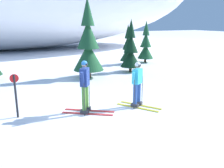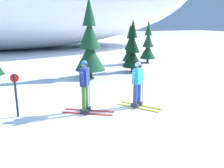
{
  "view_description": "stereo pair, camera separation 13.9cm",
  "coord_description": "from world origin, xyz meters",
  "px_view_note": "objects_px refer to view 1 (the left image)",
  "views": [
    {
      "loc": [
        -2.55,
        -7.59,
        3.12
      ],
      "look_at": [
        0.94,
        0.07,
        0.95
      ],
      "focal_mm": 39.32,
      "sensor_mm": 36.0,
      "label": 1
    },
    {
      "loc": [
        -2.42,
        -7.65,
        3.12
      ],
      "look_at": [
        0.94,
        0.07,
        0.95
      ],
      "focal_mm": 39.32,
      "sensor_mm": 36.0,
      "label": 2
    }
  ],
  "objects_px": {
    "skier_cyan_jacket": "(137,84)",
    "pine_tree_far_right": "(146,45)",
    "pine_tree_center": "(131,50)",
    "pine_tree_center_right": "(128,48)",
    "trail_marker_post": "(16,93)",
    "pine_tree_center_left": "(88,45)",
    "skier_navy_jacket": "(85,86)"
  },
  "relations": [
    {
      "from": "trail_marker_post",
      "to": "pine_tree_center",
      "type": "bearing_deg",
      "value": 35.95
    },
    {
      "from": "skier_navy_jacket",
      "to": "trail_marker_post",
      "type": "bearing_deg",
      "value": 167.02
    },
    {
      "from": "pine_tree_center_left",
      "to": "pine_tree_center_right",
      "type": "xyz_separation_m",
      "value": [
        4.03,
        2.9,
        -0.62
      ]
    },
    {
      "from": "trail_marker_post",
      "to": "pine_tree_center_right",
      "type": "bearing_deg",
      "value": 42.79
    },
    {
      "from": "pine_tree_far_right",
      "to": "trail_marker_post",
      "type": "bearing_deg",
      "value": -141.49
    },
    {
      "from": "pine_tree_far_right",
      "to": "pine_tree_center",
      "type": "bearing_deg",
      "value": -135.74
    },
    {
      "from": "skier_cyan_jacket",
      "to": "trail_marker_post",
      "type": "xyz_separation_m",
      "value": [
        -4.16,
        0.7,
        -0.04
      ]
    },
    {
      "from": "pine_tree_center_right",
      "to": "pine_tree_far_right",
      "type": "xyz_separation_m",
      "value": [
        1.69,
        0.28,
        0.1
      ]
    },
    {
      "from": "skier_navy_jacket",
      "to": "pine_tree_center_right",
      "type": "bearing_deg",
      "value": 53.6
    },
    {
      "from": "pine_tree_center_left",
      "to": "pine_tree_center_right",
      "type": "distance_m",
      "value": 5.0
    },
    {
      "from": "pine_tree_center",
      "to": "trail_marker_post",
      "type": "relative_size",
      "value": 2.2
    },
    {
      "from": "skier_navy_jacket",
      "to": "pine_tree_center_right",
      "type": "relative_size",
      "value": 0.63
    },
    {
      "from": "trail_marker_post",
      "to": "pine_tree_far_right",
      "type": "bearing_deg",
      "value": 38.51
    },
    {
      "from": "skier_cyan_jacket",
      "to": "skier_navy_jacket",
      "type": "bearing_deg",
      "value": 174.33
    },
    {
      "from": "skier_navy_jacket",
      "to": "pine_tree_far_right",
      "type": "height_order",
      "value": "pine_tree_far_right"
    },
    {
      "from": "pine_tree_center_left",
      "to": "trail_marker_post",
      "type": "bearing_deg",
      "value": -131.61
    },
    {
      "from": "skier_navy_jacket",
      "to": "pine_tree_center_left",
      "type": "xyz_separation_m",
      "value": [
        1.91,
        5.15,
        0.87
      ]
    },
    {
      "from": "pine_tree_center",
      "to": "pine_tree_center_right",
      "type": "relative_size",
      "value": 1.12
    },
    {
      "from": "skier_cyan_jacket",
      "to": "pine_tree_center",
      "type": "distance_m",
      "value": 6.52
    },
    {
      "from": "pine_tree_center",
      "to": "pine_tree_center_right",
      "type": "xyz_separation_m",
      "value": [
        1.09,
        2.43,
        -0.14
      ]
    },
    {
      "from": "pine_tree_center_left",
      "to": "pine_tree_far_right",
      "type": "bearing_deg",
      "value": 29.13
    },
    {
      "from": "skier_navy_jacket",
      "to": "pine_tree_center_left",
      "type": "bearing_deg",
      "value": 69.64
    },
    {
      "from": "skier_cyan_jacket",
      "to": "pine_tree_far_right",
      "type": "bearing_deg",
      "value": 56.36
    },
    {
      "from": "pine_tree_far_right",
      "to": "pine_tree_center_left",
      "type": "bearing_deg",
      "value": -150.87
    },
    {
      "from": "pine_tree_center_left",
      "to": "pine_tree_center",
      "type": "relative_size",
      "value": 1.35
    },
    {
      "from": "skier_navy_jacket",
      "to": "pine_tree_center",
      "type": "bearing_deg",
      "value": 49.28
    },
    {
      "from": "skier_cyan_jacket",
      "to": "pine_tree_far_right",
      "type": "distance_m",
      "value": 10.25
    },
    {
      "from": "skier_navy_jacket",
      "to": "skier_cyan_jacket",
      "type": "bearing_deg",
      "value": -5.67
    },
    {
      "from": "skier_cyan_jacket",
      "to": "pine_tree_center_right",
      "type": "relative_size",
      "value": 0.58
    },
    {
      "from": "pine_tree_center",
      "to": "trail_marker_post",
      "type": "bearing_deg",
      "value": -144.05
    },
    {
      "from": "pine_tree_far_right",
      "to": "skier_navy_jacket",
      "type": "bearing_deg",
      "value": -132.45
    },
    {
      "from": "skier_cyan_jacket",
      "to": "pine_tree_center_left",
      "type": "relative_size",
      "value": 0.39
    }
  ]
}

